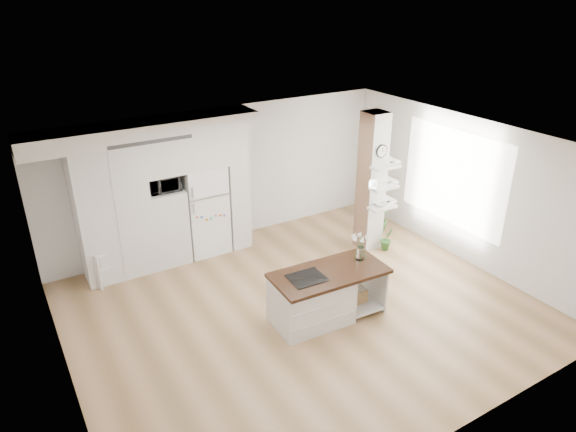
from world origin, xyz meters
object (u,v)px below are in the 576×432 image
bookshelf (108,267)px  floor_plant_a (387,239)px  refrigerator (204,209)px  kitchen_island (318,296)px

bookshelf → floor_plant_a: bearing=-43.1°
floor_plant_a → bookshelf: bearing=161.8°
bookshelf → floor_plant_a: size_ratio=1.41×
refrigerator → kitchen_island: refrigerator is taller
refrigerator → bookshelf: refrigerator is taller
kitchen_island → floor_plant_a: (2.46, 1.21, -0.20)m
refrigerator → bookshelf: (-1.92, -0.17, -0.59)m
kitchen_island → floor_plant_a: bearing=29.1°
bookshelf → floor_plant_a: 5.22m
refrigerator → kitchen_island: bearing=-79.2°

